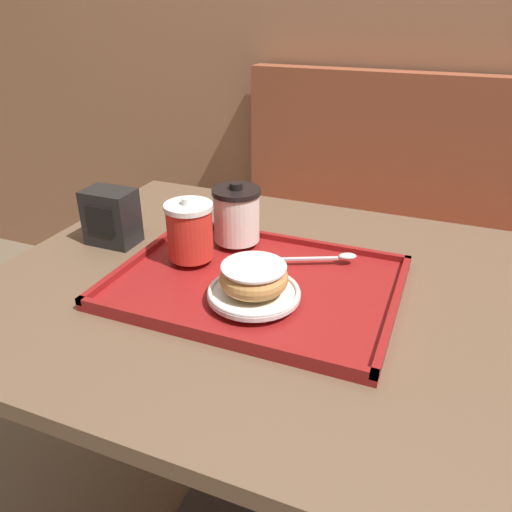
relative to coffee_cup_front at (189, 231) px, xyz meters
name	(u,v)px	position (x,y,z in m)	size (l,w,h in m)	color
wall_behind	(389,2)	(0.15, 1.10, 0.38)	(8.00, 0.05, 2.40)	#9E6B4C
booth_bench	(412,283)	(0.38, 0.87, -0.51)	(1.32, 0.44, 1.00)	brown
cafe_table	(265,354)	(0.15, 0.00, -0.25)	(1.02, 0.84, 0.74)	brown
serving_tray	(256,284)	(0.14, -0.02, -0.07)	(0.50, 0.37, 0.02)	maroon
coffee_cup_front	(189,231)	(0.00, 0.00, 0.00)	(0.09, 0.09, 0.12)	red
coffee_cup_rear	(237,214)	(0.05, 0.10, 0.00)	(0.10, 0.10, 0.12)	white
plate_with_chocolate_donut	(254,292)	(0.17, -0.09, -0.05)	(0.16, 0.16, 0.01)	white
donut_chocolate_glazed	(254,277)	(0.17, -0.09, -0.02)	(0.11, 0.11, 0.04)	tan
spoon	(335,257)	(0.26, 0.09, -0.05)	(0.15, 0.08, 0.01)	silver
napkin_dispenser	(111,217)	(-0.21, 0.04, -0.02)	(0.10, 0.07, 0.12)	black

